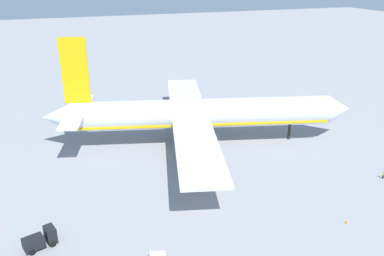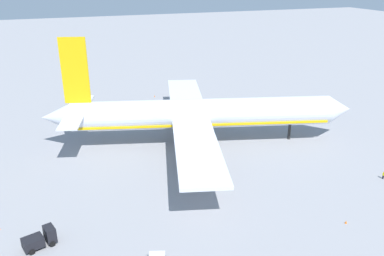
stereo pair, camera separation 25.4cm
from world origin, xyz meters
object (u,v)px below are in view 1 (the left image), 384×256
(traffic_cone_1, at_px, (154,96))
(service_truck_0, at_px, (41,239))
(ground_worker_0, at_px, (383,175))
(airliner, at_px, (198,114))
(traffic_cone_0, at_px, (346,222))

(traffic_cone_1, bearing_deg, service_truck_0, -117.78)
(service_truck_0, xyz_separation_m, ground_worker_0, (66.35, -1.38, -0.52))
(ground_worker_0, bearing_deg, service_truck_0, 178.81)
(service_truck_0, distance_m, ground_worker_0, 66.37)
(service_truck_0, distance_m, traffic_cone_1, 78.38)
(airliner, height_order, ground_worker_0, airliner)
(traffic_cone_0, height_order, traffic_cone_1, same)
(airliner, relative_size, service_truck_0, 13.94)
(service_truck_0, distance_m, traffic_cone_0, 50.01)
(service_truck_0, xyz_separation_m, traffic_cone_1, (36.53, 69.34, -1.08))
(ground_worker_0, xyz_separation_m, traffic_cone_0, (-17.66, -9.98, -0.56))
(ground_worker_0, height_order, traffic_cone_1, ground_worker_0)
(service_truck_0, xyz_separation_m, traffic_cone_0, (48.69, -11.36, -1.08))
(traffic_cone_0, bearing_deg, traffic_cone_1, 98.57)
(ground_worker_0, distance_m, traffic_cone_1, 76.75)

